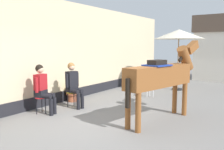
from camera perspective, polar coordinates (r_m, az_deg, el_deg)
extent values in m
plane|color=slate|center=(8.53, 9.14, -5.96)|extent=(40.00, 40.00, 0.00)
cube|color=#CCB793|center=(8.56, -10.86, 5.55)|extent=(0.30, 14.00, 3.40)
cube|color=black|center=(8.71, -10.53, -4.49)|extent=(0.34, 14.00, 0.36)
cylinder|color=red|center=(7.01, -16.62, -5.13)|extent=(0.34, 0.34, 0.03)
cylinder|color=black|center=(6.99, -15.62, -7.16)|extent=(0.02, 0.02, 0.45)
cylinder|color=black|center=(7.20, -16.43, -6.76)|extent=(0.02, 0.02, 0.45)
cylinder|color=black|center=(7.02, -17.61, -7.18)|extent=(0.02, 0.02, 0.45)
cube|color=black|center=(6.99, -16.65, -4.21)|extent=(0.31, 0.37, 0.20)
cube|color=maroon|center=(6.94, -16.75, -1.61)|extent=(0.30, 0.38, 0.44)
sphere|color=tan|center=(6.89, -16.85, 1.26)|extent=(0.20, 0.20, 0.20)
sphere|color=black|center=(6.90, -17.00, 1.51)|extent=(0.22, 0.22, 0.22)
cylinder|color=black|center=(6.95, -14.99, -4.63)|extent=(0.40, 0.22, 0.13)
cylinder|color=black|center=(6.92, -13.60, -7.20)|extent=(0.11, 0.11, 0.46)
cylinder|color=black|center=(6.83, -15.76, -4.87)|extent=(0.40, 0.22, 0.13)
cylinder|color=black|center=(6.79, -14.36, -7.50)|extent=(0.11, 0.11, 0.46)
cylinder|color=maroon|center=(7.09, -15.64, -1.80)|extent=(0.09, 0.09, 0.42)
cylinder|color=maroon|center=(6.78, -17.61, -2.28)|extent=(0.09, 0.09, 0.42)
cylinder|color=gold|center=(7.54, -9.53, -4.08)|extent=(0.34, 0.34, 0.03)
cylinder|color=black|center=(7.48, -8.82, -6.03)|extent=(0.02, 0.02, 0.45)
cylinder|color=black|center=(7.72, -9.11, -5.63)|extent=(0.02, 0.02, 0.45)
cylinder|color=black|center=(7.57, -10.54, -5.91)|extent=(0.02, 0.02, 0.45)
cube|color=black|center=(7.52, -9.55, -3.22)|extent=(0.28, 0.35, 0.20)
cube|color=black|center=(7.47, -9.60, -0.80)|extent=(0.26, 0.37, 0.44)
sphere|color=tan|center=(7.43, -9.65, 1.87)|extent=(0.20, 0.20, 0.20)
sphere|color=olive|center=(7.44, -9.75, 2.11)|extent=(0.22, 0.22, 0.22)
cylinder|color=black|center=(7.43, -8.14, -3.71)|extent=(0.39, 0.18, 0.13)
cylinder|color=black|center=(7.35, -7.14, -6.20)|extent=(0.11, 0.11, 0.46)
cylinder|color=black|center=(7.33, -9.09, -3.87)|extent=(0.39, 0.18, 0.13)
cylinder|color=black|center=(7.25, -8.09, -6.40)|extent=(0.11, 0.11, 0.46)
cylinder|color=black|center=(7.58, -8.32, -1.04)|extent=(0.09, 0.09, 0.42)
cylinder|color=black|center=(7.34, -10.71, -1.36)|extent=(0.09, 0.09, 0.42)
cube|color=brown|center=(6.01, 11.23, -0.25)|extent=(0.91, 2.24, 0.52)
cylinder|color=brown|center=(7.02, 14.76, -5.18)|extent=(0.13, 0.13, 0.90)
cylinder|color=brown|center=(6.87, 16.95, -5.53)|extent=(0.13, 0.13, 0.90)
cylinder|color=brown|center=(5.52, 3.82, -8.31)|extent=(0.13, 0.13, 0.90)
cylinder|color=brown|center=(5.32, 6.28, -8.94)|extent=(0.13, 0.13, 0.90)
cylinder|color=brown|center=(6.99, 17.09, 3.80)|extent=(0.41, 0.68, 0.73)
cube|color=brown|center=(7.27, 18.53, 6.29)|extent=(0.29, 0.55, 0.40)
cube|color=black|center=(6.96, 17.05, 4.95)|extent=(0.18, 0.62, 0.48)
cylinder|color=black|center=(5.19, 3.74, -4.38)|extent=(0.12, 0.12, 0.65)
cube|color=navy|center=(5.91, 10.72, 2.31)|extent=(0.62, 0.69, 0.03)
cube|color=black|center=(5.90, 10.74, 2.99)|extent=(0.37, 0.49, 0.12)
cylinder|color=#A85638|center=(8.33, -9.50, -5.29)|extent=(0.34, 0.34, 0.28)
cylinder|color=#A85638|center=(8.30, -9.52, -4.49)|extent=(0.43, 0.43, 0.04)
sphere|color=gold|center=(8.27, -9.54, -3.26)|extent=(0.40, 0.40, 0.40)
cylinder|color=black|center=(10.71, 15.30, -3.28)|extent=(0.44, 0.44, 0.06)
cylinder|color=olive|center=(10.57, 15.49, 2.44)|extent=(0.04, 0.04, 2.20)
cone|color=beige|center=(10.55, 15.72, 9.38)|extent=(2.10, 2.10, 0.40)
cylinder|color=white|center=(8.96, 9.12, -2.42)|extent=(0.32, 0.32, 0.03)
cylinder|color=silver|center=(8.95, 9.84, -3.95)|extent=(0.02, 0.02, 0.43)
cylinder|color=silver|center=(9.13, 9.02, -3.71)|extent=(0.02, 0.02, 0.43)
cylinder|color=silver|center=(8.93, 8.40, -3.94)|extent=(0.02, 0.02, 0.43)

